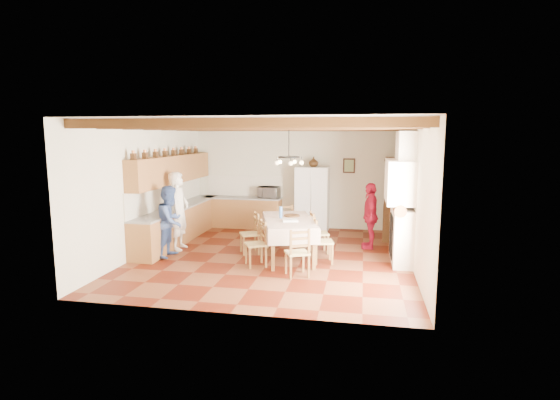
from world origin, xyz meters
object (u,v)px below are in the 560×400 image
(dining_table, at_px, (289,223))
(microwave, at_px, (269,192))
(hutch, at_px, (393,198))
(chair_end_near, at_px, (297,252))
(person_woman_blue, at_px, (171,221))
(chair_right_far, at_px, (319,232))
(refrigerator, at_px, (312,199))
(person_man, at_px, (179,211))
(person_woman_red, at_px, (370,216))
(chair_left_far, at_px, (250,233))
(chair_right_near, at_px, (323,241))
(chair_left_near, at_px, (256,243))
(chair_end_far, at_px, (285,225))

(dining_table, bearing_deg, microwave, 110.07)
(hutch, xyz_separation_m, chair_end_near, (-2.01, -3.59, -0.58))
(person_woman_blue, bearing_deg, chair_right_far, -71.59)
(microwave, bearing_deg, refrigerator, 5.22)
(person_man, distance_m, person_woman_red, 4.59)
(chair_left_far, xyz_separation_m, person_woman_blue, (-1.68, -0.56, 0.33))
(chair_end_near, height_order, person_man, person_man)
(hutch, relative_size, person_woman_blue, 1.32)
(hutch, distance_m, microwave, 3.54)
(chair_end_near, bearing_deg, microwave, -96.55)
(refrigerator, relative_size, chair_right_near, 1.91)
(chair_right_far, bearing_deg, chair_left_near, 119.07)
(chair_end_near, distance_m, person_woman_red, 2.82)
(chair_left_near, distance_m, person_woman_blue, 2.10)
(refrigerator, distance_m, person_man, 3.94)
(hutch, relative_size, chair_end_near, 2.22)
(chair_left_far, distance_m, person_man, 1.81)
(chair_end_far, xyz_separation_m, microwave, (-0.79, 1.70, 0.58))
(dining_table, bearing_deg, person_woman_blue, -172.35)
(refrigerator, distance_m, person_woman_red, 2.35)
(chair_right_near, relative_size, person_man, 0.51)
(chair_left_near, relative_size, chair_end_far, 1.00)
(dining_table, bearing_deg, chair_right_far, 42.76)
(chair_end_far, bearing_deg, chair_right_far, -49.39)
(microwave, bearing_deg, person_woman_red, -23.73)
(refrigerator, height_order, microwave, refrigerator)
(chair_left_near, height_order, microwave, microwave)
(refrigerator, xyz_separation_m, person_woman_blue, (-2.81, -3.30, -0.11))
(chair_left_far, distance_m, chair_end_near, 1.92)
(microwave, bearing_deg, chair_end_near, -62.78)
(person_woman_blue, bearing_deg, refrigerator, -37.99)
(refrigerator, relative_size, hutch, 0.86)
(chair_end_far, bearing_deg, hutch, 10.69)
(person_woman_blue, bearing_deg, person_man, 8.98)
(chair_end_far, bearing_deg, refrigerator, 61.67)
(chair_end_far, distance_m, person_woman_red, 2.12)
(person_man, bearing_deg, hutch, -71.21)
(chair_right_near, height_order, person_woman_blue, person_woman_blue)
(chair_left_near, bearing_deg, chair_end_near, 34.43)
(dining_table, distance_m, chair_right_far, 0.90)
(chair_right_far, xyz_separation_m, chair_end_near, (-0.25, -1.77, 0.00))
(microwave, bearing_deg, person_man, -112.38)
(dining_table, height_order, chair_left_far, chair_left_far)
(hutch, height_order, chair_right_near, hutch)
(refrigerator, height_order, person_woman_red, refrigerator)
(chair_right_near, bearing_deg, microwave, 18.48)
(chair_left_near, xyz_separation_m, person_man, (-2.12, 0.97, 0.45))
(chair_right_far, distance_m, person_woman_red, 1.37)
(chair_right_near, bearing_deg, refrigerator, -1.12)
(dining_table, distance_m, person_woman_red, 2.17)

